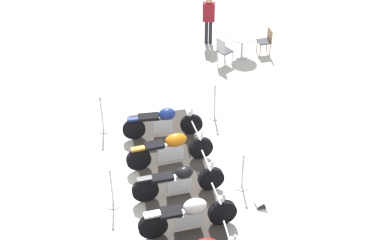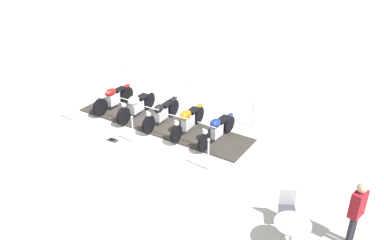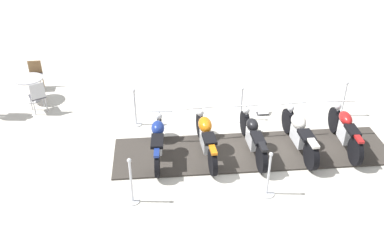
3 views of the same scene
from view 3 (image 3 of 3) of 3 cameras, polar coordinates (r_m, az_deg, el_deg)
The scene contains 16 objects.
ground_plane at distance 10.89m, azimuth 7.91°, elevation -4.22°, with size 80.00×80.00×0.00m, color beige.
display_platform at distance 10.87m, azimuth 7.92°, elevation -4.13°, with size 6.83×1.64×0.04m, color #38332D.
motorcycle_maroon at distance 11.34m, azimuth 19.58°, elevation -1.21°, with size 1.52×1.62×1.00m.
motorcycle_cream at distance 10.94m, azimuth 13.98°, elevation -1.59°, with size 1.77×1.60×0.97m.
motorcycle_black at distance 10.64m, azimuth 8.05°, elevation -2.08°, with size 1.74×1.60×0.94m.
motorcycle_copper at distance 10.45m, azimuth 1.83°, elevation -2.14°, with size 1.77×1.56×0.92m.
motorcycle_navy at distance 10.38m, azimuth -4.50°, elevation -2.48°, with size 1.51×1.68×0.90m.
stanchion_right_front at distance 12.85m, azimuth 19.31°, elevation 1.92°, with size 0.33×0.33×1.06m.
stanchion_left_mid at distance 9.48m, azimuth 10.00°, elevation -8.02°, with size 0.35×0.35×1.10m.
stanchion_left_rear at distance 9.18m, azimuth -7.99°, elevation -8.70°, with size 0.28×0.28×1.14m.
stanchion_right_rear at distance 11.77m, azimuth -7.49°, elevation 0.99°, with size 0.30×0.30×1.09m.
stanchion_right_mid at distance 12.01m, azimuth 6.49°, elevation 1.29°, with size 0.35×0.35×1.02m.
info_placard at distance 12.49m, azimuth 9.31°, elevation 1.08°, with size 0.38×0.38×0.23m.
cafe_table at distance 13.68m, azimuth -20.68°, elevation 4.51°, with size 0.83×0.83×0.74m.
cafe_chair_near_table at distance 14.42m, azimuth -20.02°, elevation 5.83°, with size 0.57×0.57×0.89m.
cafe_chair_across_table at distance 12.95m, azimuth -19.76°, elevation 3.11°, with size 0.50×0.50×0.95m.
Camera 3 is at (4.46, -7.69, 6.28)m, focal length 40.34 mm.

